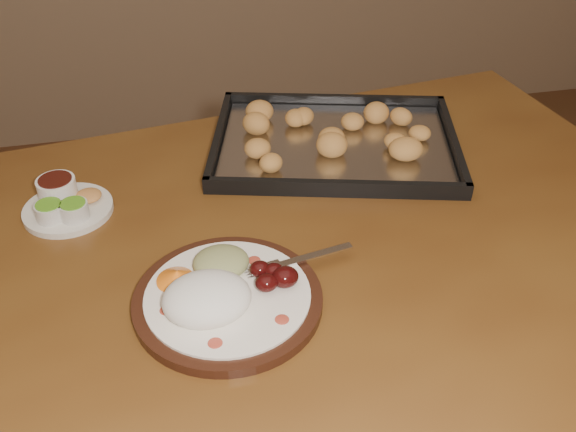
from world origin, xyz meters
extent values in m
cube|color=brown|center=(0.05, 0.21, 0.73)|extent=(1.61, 1.10, 0.04)
cylinder|color=#482315|center=(0.67, 0.68, 0.35)|extent=(0.07, 0.07, 0.71)
cylinder|color=black|center=(0.01, 0.11, 0.76)|extent=(0.26, 0.26, 0.02)
cylinder|color=white|center=(0.01, 0.11, 0.77)|extent=(0.23, 0.23, 0.01)
ellipsoid|color=#B43D2B|center=(-0.02, 0.02, 0.77)|extent=(0.02, 0.02, 0.00)
ellipsoid|color=#B43D2B|center=(0.07, 0.04, 0.77)|extent=(0.02, 0.02, 0.00)
ellipsoid|color=#B43D2B|center=(0.06, 0.17, 0.77)|extent=(0.02, 0.02, 0.00)
ellipsoid|color=#B43D2B|center=(-0.07, 0.09, 0.77)|extent=(0.02, 0.02, 0.00)
ellipsoid|color=white|center=(-0.02, 0.09, 0.78)|extent=(0.15, 0.14, 0.05)
ellipsoid|color=#460A0A|center=(0.06, 0.10, 0.78)|extent=(0.03, 0.03, 0.03)
ellipsoid|color=#460A0A|center=(0.08, 0.12, 0.78)|extent=(0.03, 0.03, 0.03)
ellipsoid|color=#460A0A|center=(0.06, 0.13, 0.78)|extent=(0.03, 0.03, 0.03)
ellipsoid|color=#460A0A|center=(0.09, 0.11, 0.78)|extent=(0.03, 0.03, 0.03)
ellipsoid|color=tan|center=(0.01, 0.16, 0.78)|extent=(0.10, 0.10, 0.03)
cone|color=orange|center=(-0.06, 0.15, 0.78)|extent=(0.08, 0.08, 0.03)
cube|color=silver|center=(0.14, 0.16, 0.77)|extent=(0.13, 0.04, 0.00)
cube|color=silver|center=(0.08, 0.14, 0.77)|extent=(0.04, 0.03, 0.00)
cylinder|color=silver|center=(0.06, 0.13, 0.77)|extent=(0.03, 0.01, 0.00)
cylinder|color=silver|center=(0.05, 0.14, 0.77)|extent=(0.03, 0.01, 0.00)
cylinder|color=silver|center=(0.05, 0.14, 0.77)|extent=(0.03, 0.01, 0.00)
cylinder|color=silver|center=(0.05, 0.15, 0.77)|extent=(0.03, 0.01, 0.00)
cylinder|color=silver|center=(-0.22, 0.38, 0.76)|extent=(0.15, 0.15, 0.01)
cylinder|color=silver|center=(-0.24, 0.35, 0.77)|extent=(0.05, 0.05, 0.03)
cylinder|color=#56A120|center=(-0.24, 0.35, 0.79)|extent=(0.04, 0.04, 0.00)
cylinder|color=silver|center=(-0.21, 0.34, 0.77)|extent=(0.05, 0.05, 0.03)
cylinder|color=#56A120|center=(-0.21, 0.34, 0.79)|extent=(0.04, 0.04, 0.00)
cylinder|color=white|center=(-0.24, 0.41, 0.78)|extent=(0.06, 0.06, 0.04)
cylinder|color=#360E09|center=(-0.24, 0.41, 0.80)|extent=(0.05, 0.05, 0.00)
ellipsoid|color=#C98E47|center=(-0.19, 0.39, 0.77)|extent=(0.04, 0.04, 0.02)
cube|color=black|center=(0.27, 0.49, 0.75)|extent=(0.53, 0.44, 0.01)
cube|color=black|center=(0.31, 0.65, 0.77)|extent=(0.45, 0.13, 0.02)
cube|color=black|center=(0.23, 0.33, 0.77)|extent=(0.45, 0.13, 0.02)
cube|color=black|center=(0.48, 0.43, 0.77)|extent=(0.10, 0.33, 0.02)
cube|color=black|center=(0.05, 0.54, 0.77)|extent=(0.10, 0.33, 0.02)
cube|color=silver|center=(0.27, 0.49, 0.76)|extent=(0.49, 0.40, 0.00)
ellipsoid|color=gold|center=(0.32, 0.47, 0.78)|extent=(0.05, 0.05, 0.04)
ellipsoid|color=gold|center=(0.38, 0.49, 0.78)|extent=(0.07, 0.07, 0.04)
ellipsoid|color=gold|center=(0.34, 0.55, 0.78)|extent=(0.07, 0.07, 0.04)
ellipsoid|color=gold|center=(0.31, 0.53, 0.78)|extent=(0.06, 0.06, 0.04)
ellipsoid|color=gold|center=(0.27, 0.57, 0.78)|extent=(0.06, 0.06, 0.04)
ellipsoid|color=gold|center=(0.24, 0.53, 0.78)|extent=(0.07, 0.07, 0.04)
ellipsoid|color=gold|center=(0.17, 0.54, 0.78)|extent=(0.07, 0.07, 0.04)
ellipsoid|color=gold|center=(0.19, 0.51, 0.78)|extent=(0.05, 0.05, 0.04)
ellipsoid|color=gold|center=(0.14, 0.50, 0.78)|extent=(0.07, 0.07, 0.04)
ellipsoid|color=gold|center=(0.19, 0.44, 0.78)|extent=(0.07, 0.07, 0.04)
ellipsoid|color=gold|center=(0.25, 0.45, 0.78)|extent=(0.06, 0.06, 0.04)
ellipsoid|color=gold|center=(0.28, 0.41, 0.78)|extent=(0.06, 0.06, 0.04)
ellipsoid|color=gold|center=(0.30, 0.40, 0.78)|extent=(0.07, 0.07, 0.04)
ellipsoid|color=gold|center=(0.39, 0.43, 0.78)|extent=(0.07, 0.07, 0.04)
camera|label=1|loc=(-0.04, -0.54, 1.38)|focal=40.00mm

